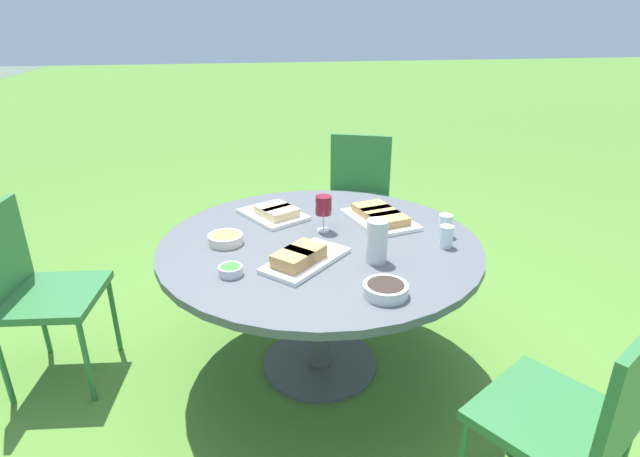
# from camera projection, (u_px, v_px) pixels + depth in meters

# --- Properties ---
(ground_plane) EXTENTS (40.00, 40.00, 0.00)m
(ground_plane) POSITION_uv_depth(u_px,v_px,m) (320.00, 364.00, 2.58)
(ground_plane) COLOR #4C7A2D
(dining_table) EXTENTS (1.48, 1.48, 0.70)m
(dining_table) POSITION_uv_depth(u_px,v_px,m) (320.00, 258.00, 2.35)
(dining_table) COLOR #4C4C51
(dining_table) RESTS_ON ground_plane
(chair_near_left) EXTENTS (0.56, 0.57, 0.89)m
(chair_near_left) POSITION_uv_depth(u_px,v_px,m) (358.00, 188.00, 3.60)
(chair_near_left) COLOR #2D6B38
(chair_near_left) RESTS_ON ground_plane
(chair_near_right) EXTENTS (0.49, 0.47, 0.89)m
(chair_near_right) POSITION_uv_depth(u_px,v_px,m) (32.00, 283.00, 2.30)
(chair_near_right) COLOR #2D6B38
(chair_near_right) RESTS_ON ground_plane
(chair_far_back) EXTENTS (0.59, 0.59, 0.89)m
(chair_far_back) POSITION_uv_depth(u_px,v_px,m) (581.00, 413.00, 1.54)
(chair_far_back) COLOR #2D6B38
(chair_far_back) RESTS_ON ground_plane
(water_pitcher) EXTENTS (0.10, 0.09, 0.18)m
(water_pitcher) POSITION_uv_depth(u_px,v_px,m) (377.00, 241.00, 2.08)
(water_pitcher) COLOR silver
(water_pitcher) RESTS_ON dining_table
(wine_glass) EXTENTS (0.08, 0.08, 0.18)m
(wine_glass) POSITION_uv_depth(u_px,v_px,m) (324.00, 206.00, 2.37)
(wine_glass) COLOR silver
(wine_glass) RESTS_ON dining_table
(platter_bread_main) EXTENTS (0.41, 0.42, 0.08)m
(platter_bread_main) POSITION_uv_depth(u_px,v_px,m) (302.00, 258.00, 2.07)
(platter_bread_main) COLOR white
(platter_bread_main) RESTS_ON dining_table
(platter_charcuterie) EXTENTS (0.41, 0.37, 0.06)m
(platter_charcuterie) POSITION_uv_depth(u_px,v_px,m) (275.00, 213.00, 2.57)
(platter_charcuterie) COLOR white
(platter_charcuterie) RESTS_ON dining_table
(platter_sandwich_side) EXTENTS (0.44, 0.34, 0.06)m
(platter_sandwich_side) POSITION_uv_depth(u_px,v_px,m) (380.00, 216.00, 2.52)
(platter_sandwich_side) COLOR white
(platter_sandwich_side) RESTS_ON dining_table
(bowl_fries) EXTENTS (0.16, 0.16, 0.05)m
(bowl_fries) POSITION_uv_depth(u_px,v_px,m) (226.00, 238.00, 2.27)
(bowl_fries) COLOR beige
(bowl_fries) RESTS_ON dining_table
(bowl_salad) EXTENTS (0.10, 0.10, 0.04)m
(bowl_salad) POSITION_uv_depth(u_px,v_px,m) (231.00, 270.00, 1.99)
(bowl_salad) COLOR silver
(bowl_salad) RESTS_ON dining_table
(bowl_olives) EXTENTS (0.17, 0.17, 0.05)m
(bowl_olives) POSITION_uv_depth(u_px,v_px,m) (386.00, 289.00, 1.84)
(bowl_olives) COLOR silver
(bowl_olives) RESTS_ON dining_table
(cup_water_near) EXTENTS (0.06, 0.06, 0.11)m
(cup_water_near) POSITION_uv_depth(u_px,v_px,m) (445.00, 225.00, 2.34)
(cup_water_near) COLOR silver
(cup_water_near) RESTS_ON dining_table
(cup_water_far) EXTENTS (0.06, 0.06, 0.10)m
(cup_water_far) POSITION_uv_depth(u_px,v_px,m) (446.00, 236.00, 2.23)
(cup_water_far) COLOR silver
(cup_water_far) RESTS_ON dining_table
(handbag) EXTENTS (0.30, 0.14, 0.37)m
(handbag) POSITION_uv_depth(u_px,v_px,m) (252.00, 242.00, 3.69)
(handbag) COLOR #232328
(handbag) RESTS_ON ground_plane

